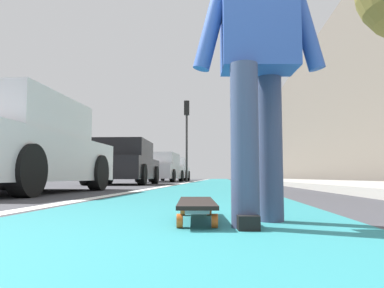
{
  "coord_description": "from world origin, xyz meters",
  "views": [
    {
      "loc": [
        -0.99,
        -0.3,
        0.25
      ],
      "look_at": [
        11.57,
        0.69,
        1.36
      ],
      "focal_mm": 35.09,
      "sensor_mm": 36.0,
      "label": 1
    }
  ],
  "objects_px": {
    "parked_car_near": "(14,147)",
    "parked_car_mid": "(124,163)",
    "traffic_light": "(187,126)",
    "skateboard": "(196,204)",
    "parked_car_end": "(173,170)",
    "skater_person": "(258,50)",
    "parked_car_far": "(161,168)"
  },
  "relations": [
    {
      "from": "skateboard",
      "to": "traffic_light",
      "type": "height_order",
      "value": "traffic_light"
    },
    {
      "from": "skateboard",
      "to": "parked_car_mid",
      "type": "distance_m",
      "value": 10.94
    },
    {
      "from": "parked_car_far",
      "to": "parked_car_end",
      "type": "relative_size",
      "value": 1.04
    },
    {
      "from": "parked_car_far",
      "to": "traffic_light",
      "type": "height_order",
      "value": "traffic_light"
    },
    {
      "from": "parked_car_near",
      "to": "parked_car_mid",
      "type": "relative_size",
      "value": 0.97
    },
    {
      "from": "skater_person",
      "to": "parked_car_near",
      "type": "height_order",
      "value": "skater_person"
    },
    {
      "from": "skater_person",
      "to": "parked_car_near",
      "type": "relative_size",
      "value": 0.4
    },
    {
      "from": "parked_car_near",
      "to": "parked_car_mid",
      "type": "xyz_separation_m",
      "value": [
        6.97,
        0.09,
        0.0
      ]
    },
    {
      "from": "skater_person",
      "to": "traffic_light",
      "type": "distance_m",
      "value": 18.79
    },
    {
      "from": "parked_car_mid",
      "to": "traffic_light",
      "type": "bearing_deg",
      "value": -10.2
    },
    {
      "from": "skateboard",
      "to": "parked_car_far",
      "type": "distance_m",
      "value": 17.38
    },
    {
      "from": "skateboard",
      "to": "parked_car_mid",
      "type": "bearing_deg",
      "value": 16.98
    },
    {
      "from": "skater_person",
      "to": "parked_car_end",
      "type": "distance_m",
      "value": 23.18
    },
    {
      "from": "skater_person",
      "to": "parked_car_far",
      "type": "relative_size",
      "value": 0.37
    },
    {
      "from": "parked_car_mid",
      "to": "parked_car_end",
      "type": "bearing_deg",
      "value": -0.58
    },
    {
      "from": "parked_car_mid",
      "to": "traffic_light",
      "type": "distance_m",
      "value": 8.42
    },
    {
      "from": "skateboard",
      "to": "parked_car_far",
      "type": "relative_size",
      "value": 0.19
    },
    {
      "from": "traffic_light",
      "to": "parked_car_far",
      "type": "bearing_deg",
      "value": 136.62
    },
    {
      "from": "parked_car_near",
      "to": "parked_car_mid",
      "type": "distance_m",
      "value": 6.97
    },
    {
      "from": "parked_car_end",
      "to": "traffic_light",
      "type": "bearing_deg",
      "value": -163.39
    },
    {
      "from": "parked_car_near",
      "to": "skateboard",
      "type": "bearing_deg",
      "value": -138.27
    },
    {
      "from": "skateboard",
      "to": "skater_person",
      "type": "bearing_deg",
      "value": -113.39
    },
    {
      "from": "parked_car_near",
      "to": "skater_person",
      "type": "bearing_deg",
      "value": -136.45
    },
    {
      "from": "parked_car_mid",
      "to": "traffic_light",
      "type": "xyz_separation_m",
      "value": [
        7.95,
        -1.43,
        2.37
      ]
    },
    {
      "from": "parked_car_end",
      "to": "traffic_light",
      "type": "height_order",
      "value": "traffic_light"
    },
    {
      "from": "parked_car_near",
      "to": "parked_car_end",
      "type": "bearing_deg",
      "value": -0.1
    },
    {
      "from": "skater_person",
      "to": "parked_car_end",
      "type": "height_order",
      "value": "skater_person"
    },
    {
      "from": "skater_person",
      "to": "parked_car_near",
      "type": "bearing_deg",
      "value": 43.55
    },
    {
      "from": "parked_car_far",
      "to": "parked_car_end",
      "type": "xyz_separation_m",
      "value": [
        5.67,
        0.09,
        0.02
      ]
    },
    {
      "from": "parked_car_end",
      "to": "skater_person",
      "type": "bearing_deg",
      "value": -171.54
    },
    {
      "from": "parked_car_near",
      "to": "parked_car_mid",
      "type": "bearing_deg",
      "value": 0.76
    },
    {
      "from": "parked_car_near",
      "to": "parked_car_far",
      "type": "xyz_separation_m",
      "value": [
        13.64,
        -0.12,
        -0.01
      ]
    }
  ]
}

